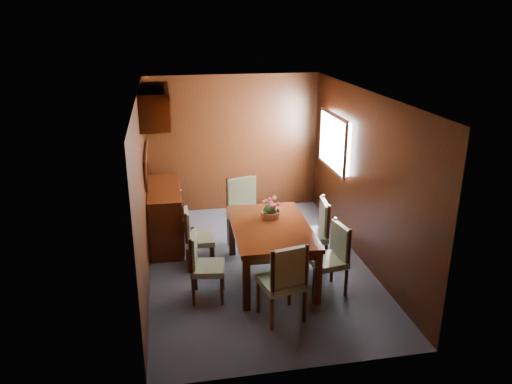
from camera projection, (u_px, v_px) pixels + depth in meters
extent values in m
plane|color=#333946|center=(258.00, 264.00, 7.07)|extent=(4.50, 4.50, 0.00)
cube|color=black|center=(143.00, 191.00, 6.41)|extent=(0.02, 4.50, 2.40)
cube|color=black|center=(364.00, 178.00, 6.93)|extent=(0.02, 4.50, 2.40)
cube|color=black|center=(234.00, 144.00, 8.75)|extent=(3.00, 0.02, 2.40)
cube|color=black|center=(303.00, 262.00, 4.58)|extent=(3.00, 0.02, 2.40)
cube|color=black|center=(258.00, 94.00, 6.26)|extent=(3.00, 4.50, 0.02)
cube|color=white|center=(337.00, 142.00, 7.86)|extent=(0.14, 1.10, 0.80)
cube|color=#B2B2B7|center=(333.00, 142.00, 7.84)|extent=(0.04, 1.20, 0.90)
cube|color=black|center=(147.00, 164.00, 7.31)|extent=(0.03, 1.36, 0.41)
cube|color=silver|center=(148.00, 164.00, 7.31)|extent=(0.01, 1.30, 0.35)
cube|color=black|center=(154.00, 105.00, 7.05)|extent=(0.40, 1.40, 0.50)
cube|color=black|center=(165.00, 215.00, 7.63)|extent=(0.48, 1.40, 0.90)
cube|color=black|center=(246.00, 284.00, 5.89)|extent=(0.09, 0.09, 0.69)
cube|color=black|center=(317.00, 278.00, 6.02)|extent=(0.09, 0.09, 0.69)
cube|color=black|center=(232.00, 233.00, 7.25)|extent=(0.09, 0.09, 0.69)
cube|color=black|center=(290.00, 229.00, 7.39)|extent=(0.09, 0.09, 0.69)
cube|color=black|center=(271.00, 233.00, 6.54)|extent=(0.91, 1.50, 0.10)
cube|color=black|center=(271.00, 228.00, 6.51)|extent=(1.04, 1.62, 0.06)
cylinder|color=black|center=(196.00, 277.00, 6.37)|extent=(0.04, 0.04, 0.35)
cylinder|color=black|center=(193.00, 292.00, 6.03)|extent=(0.04, 0.04, 0.35)
cylinder|color=black|center=(223.00, 277.00, 6.38)|extent=(0.04, 0.04, 0.35)
cylinder|color=black|center=(222.00, 292.00, 6.04)|extent=(0.04, 0.04, 0.35)
cube|color=slate|center=(208.00, 268.00, 6.13)|extent=(0.46, 0.47, 0.07)
cylinder|color=black|center=(193.00, 244.00, 6.21)|extent=(0.04, 0.04, 0.47)
cylinder|color=black|center=(191.00, 258.00, 5.87)|extent=(0.04, 0.04, 0.47)
cube|color=slate|center=(194.00, 249.00, 6.03)|extent=(0.11, 0.39, 0.40)
cylinder|color=black|center=(187.00, 250.00, 7.12)|extent=(0.04, 0.04, 0.35)
cylinder|color=black|center=(188.00, 261.00, 6.79)|extent=(0.04, 0.04, 0.35)
cylinder|color=black|center=(211.00, 248.00, 7.18)|extent=(0.04, 0.04, 0.35)
cylinder|color=black|center=(213.00, 259.00, 6.85)|extent=(0.04, 0.04, 0.35)
cube|color=slate|center=(199.00, 239.00, 6.91)|extent=(0.40, 0.41, 0.07)
cylinder|color=black|center=(185.00, 220.00, 6.96)|extent=(0.04, 0.04, 0.47)
cylinder|color=black|center=(186.00, 230.00, 6.63)|extent=(0.04, 0.04, 0.47)
cube|color=slate|center=(187.00, 224.00, 6.80)|extent=(0.05, 0.38, 0.39)
cylinder|color=black|center=(346.00, 283.00, 6.23)|extent=(0.04, 0.04, 0.37)
cylinder|color=black|center=(332.00, 269.00, 6.56)|extent=(0.04, 0.04, 0.37)
cylinder|color=black|center=(320.00, 288.00, 6.11)|extent=(0.04, 0.04, 0.37)
cylinder|color=black|center=(307.00, 274.00, 6.45)|extent=(0.04, 0.04, 0.37)
cube|color=slate|center=(327.00, 261.00, 6.25)|extent=(0.48, 0.49, 0.08)
cylinder|color=black|center=(349.00, 248.00, 6.06)|extent=(0.04, 0.04, 0.49)
cylinder|color=black|center=(334.00, 235.00, 6.40)|extent=(0.04, 0.04, 0.49)
cube|color=slate|center=(340.00, 240.00, 6.22)|extent=(0.12, 0.40, 0.42)
cylinder|color=black|center=(326.00, 258.00, 6.84)|extent=(0.04, 0.04, 0.39)
cylinder|color=black|center=(320.00, 245.00, 7.21)|extent=(0.04, 0.04, 0.39)
cylinder|color=black|center=(298.00, 259.00, 6.82)|extent=(0.04, 0.04, 0.39)
cylinder|color=black|center=(294.00, 246.00, 7.19)|extent=(0.04, 0.04, 0.39)
cube|color=slate|center=(310.00, 235.00, 6.93)|extent=(0.49, 0.51, 0.08)
cylinder|color=black|center=(328.00, 223.00, 6.67)|extent=(0.04, 0.04, 0.52)
cylinder|color=black|center=(323.00, 212.00, 7.04)|extent=(0.04, 0.04, 0.52)
cube|color=slate|center=(324.00, 216.00, 6.85)|extent=(0.11, 0.42, 0.44)
cylinder|color=black|center=(272.00, 315.00, 5.54)|extent=(0.04, 0.04, 0.40)
cylinder|color=black|center=(304.00, 307.00, 5.69)|extent=(0.04, 0.04, 0.40)
cylinder|color=black|center=(258.00, 297.00, 5.88)|extent=(0.04, 0.04, 0.40)
cylinder|color=black|center=(289.00, 290.00, 6.03)|extent=(0.04, 0.04, 0.40)
cube|color=slate|center=(281.00, 282.00, 5.70)|extent=(0.55, 0.54, 0.08)
cylinder|color=black|center=(273.00, 273.00, 5.36)|extent=(0.04, 0.04, 0.53)
cylinder|color=black|center=(306.00, 266.00, 5.51)|extent=(0.04, 0.04, 0.53)
cube|color=slate|center=(289.00, 267.00, 5.44)|extent=(0.43, 0.15, 0.45)
cylinder|color=black|center=(254.00, 226.00, 7.80)|extent=(0.05, 0.05, 0.43)
cylinder|color=black|center=(229.00, 232.00, 7.61)|extent=(0.05, 0.05, 0.43)
cylinder|color=black|center=(267.00, 236.00, 7.45)|extent=(0.05, 0.05, 0.43)
cylinder|color=black|center=(241.00, 242.00, 7.26)|extent=(0.05, 0.05, 0.43)
cube|color=slate|center=(248.00, 217.00, 7.44)|extent=(0.63, 0.62, 0.09)
cylinder|color=black|center=(254.00, 192.00, 7.62)|extent=(0.05, 0.05, 0.58)
cylinder|color=black|center=(228.00, 196.00, 7.42)|extent=(0.05, 0.05, 0.58)
cube|color=slate|center=(242.00, 193.00, 7.50)|extent=(0.46, 0.20, 0.49)
cylinder|color=#B95C38|center=(270.00, 214.00, 6.76)|extent=(0.25, 0.25, 0.08)
sphere|color=#1E4115|center=(270.00, 210.00, 6.74)|extent=(0.19, 0.19, 0.19)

